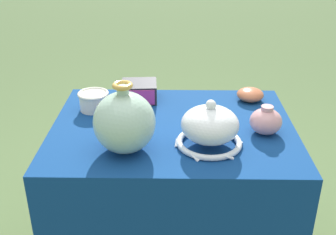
% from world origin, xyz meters
% --- Properties ---
extents(display_table, '(0.96, 0.74, 0.76)m').
position_xyz_m(display_table, '(0.00, -0.02, 0.67)').
color(display_table, olive).
rests_on(display_table, ground_plane).
extents(vase_tall_bulbous, '(0.22, 0.22, 0.26)m').
position_xyz_m(vase_tall_bulbous, '(-0.17, -0.20, 0.87)').
color(vase_tall_bulbous, '#A8CCB7').
rests_on(vase_tall_bulbous, display_table).
extents(vase_dome_bell, '(0.25, 0.24, 0.18)m').
position_xyz_m(vase_dome_bell, '(0.13, -0.15, 0.83)').
color(vase_dome_bell, white).
rests_on(vase_dome_bell, display_table).
extents(mosaic_tile_box, '(0.16, 0.15, 0.08)m').
position_xyz_m(mosaic_tile_box, '(-0.15, 0.25, 0.80)').
color(mosaic_tile_box, '#232328').
rests_on(mosaic_tile_box, display_table).
extents(bowl_shallow_terracotta, '(0.12, 0.12, 0.06)m').
position_xyz_m(bowl_shallow_terracotta, '(0.34, 0.25, 0.79)').
color(bowl_shallow_terracotta, '#BC6642').
rests_on(bowl_shallow_terracotta, display_table).
extents(jar_round_rose, '(0.12, 0.12, 0.11)m').
position_xyz_m(jar_round_rose, '(0.35, -0.06, 0.81)').
color(jar_round_rose, '#D19399').
rests_on(jar_round_rose, display_table).
extents(cup_wide_ivory, '(0.13, 0.13, 0.08)m').
position_xyz_m(cup_wide_ivory, '(-0.34, 0.14, 0.80)').
color(cup_wide_ivory, white).
rests_on(cup_wide_ivory, display_table).
extents(pot_squat_cobalt, '(0.12, 0.12, 0.05)m').
position_xyz_m(pot_squat_cobalt, '(-0.23, 0.04, 0.79)').
color(pot_squat_cobalt, '#3851A8').
rests_on(pot_squat_cobalt, display_table).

